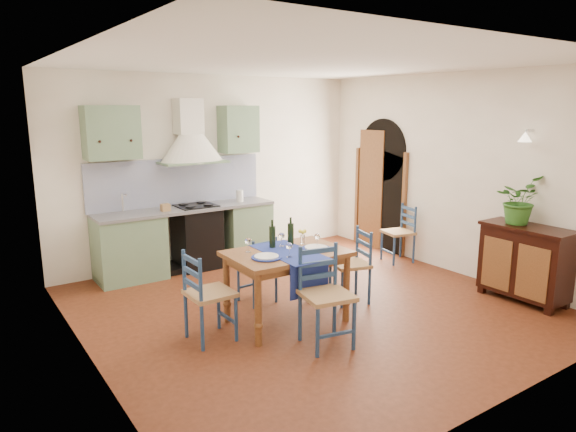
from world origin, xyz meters
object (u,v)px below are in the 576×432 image
(dining_table, at_px, (287,260))
(potted_plant, at_px, (518,200))
(sideboard, at_px, (525,260))
(chair_near, at_px, (325,295))

(dining_table, xyz_separation_m, potted_plant, (2.74, -0.94, 0.52))
(sideboard, xyz_separation_m, potted_plant, (0.00, 0.17, 0.72))
(sideboard, bearing_deg, dining_table, 157.95)
(chair_near, bearing_deg, dining_table, 89.89)
(potted_plant, bearing_deg, sideboard, -90.95)
(dining_table, bearing_deg, chair_near, -90.11)
(dining_table, xyz_separation_m, chair_near, (-0.00, -0.66, -0.20))
(sideboard, bearing_deg, potted_plant, 89.05)
(chair_near, relative_size, sideboard, 0.94)
(chair_near, distance_m, potted_plant, 2.85)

